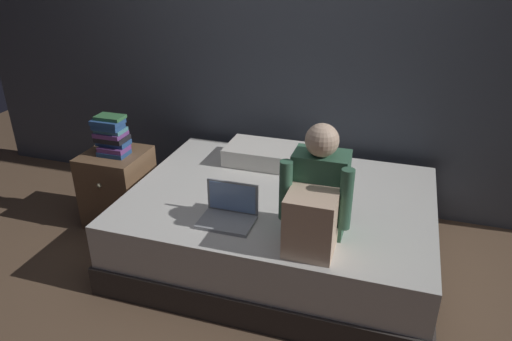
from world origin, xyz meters
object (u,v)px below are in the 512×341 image
object	(u,v)px
nightstand	(118,187)
book_stack	(111,136)
bed	(280,226)
pillow	(264,154)
person_sitting	(316,199)
laptop	(229,212)

from	to	relation	value
nightstand	book_stack	bearing A→B (deg)	-49.61
bed	pillow	xyz separation A→B (m)	(-0.25, 0.45, 0.31)
person_sitting	laptop	size ratio (longest dim) A/B	2.05
bed	person_sitting	distance (m)	0.73
laptop	person_sitting	bearing A→B (deg)	-3.60
book_stack	bed	bearing A→B (deg)	-3.08
nightstand	laptop	size ratio (longest dim) A/B	1.79
nightstand	person_sitting	world-z (taller)	person_sitting
bed	book_stack	world-z (taller)	book_stack
pillow	person_sitting	bearing A→B (deg)	-57.79
pillow	book_stack	world-z (taller)	book_stack
person_sitting	pillow	world-z (taller)	person_sitting
nightstand	laptop	distance (m)	1.22
pillow	book_stack	size ratio (longest dim) A/B	1.92
pillow	bed	bearing A→B (deg)	-61.41
book_stack	person_sitting	bearing A→B (deg)	-17.42
bed	person_sitting	world-z (taller)	person_sitting
person_sitting	book_stack	bearing A→B (deg)	162.58
pillow	nightstand	bearing A→B (deg)	-160.82
nightstand	pillow	bearing A→B (deg)	19.18
person_sitting	pillow	distance (m)	1.06
laptop	book_stack	xyz separation A→B (m)	(-1.08, 0.47, 0.18)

